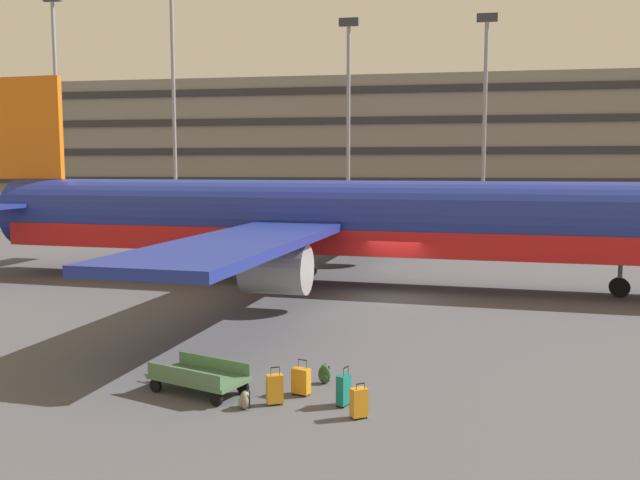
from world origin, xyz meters
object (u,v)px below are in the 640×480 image
suitcase_red (275,389)px  suitcase_small (301,381)px  suitcase_large (359,402)px  baggage_cart (199,377)px  backpack_silver (244,400)px  airliner (320,222)px  backpack_purple (324,375)px  suitcase_navy (344,389)px

suitcase_red → suitcase_small: bearing=58.4°
suitcase_large → baggage_cart: (-4.43, 1.10, 0.03)m
backpack_silver → suitcase_small: bearing=47.1°
airliner → backpack_purple: (2.92, -16.04, -2.97)m
backpack_purple → backpack_silver: bearing=-125.4°
airliner → backpack_silver: 18.63m
suitcase_navy → suitcase_small: (-1.23, 0.62, -0.04)m
airliner → backpack_purple: 16.57m
suitcase_red → backpack_silver: bearing=-146.7°
baggage_cart → suitcase_large: bearing=-13.9°
baggage_cart → backpack_silver: bearing=-32.2°
suitcase_large → airliner: bearing=102.7°
suitcase_navy → suitcase_small: 1.37m
suitcase_small → backpack_silver: suitcase_small is taller
backpack_purple → backpack_silver: size_ratio=1.10×
suitcase_large → backpack_purple: size_ratio=1.57×
backpack_silver → baggage_cart: (-1.54, 0.97, 0.20)m
airliner → suitcase_navy: airliner is taller
backpack_purple → baggage_cart: bearing=-157.2°
airliner → baggage_cart: bearing=-90.8°
suitcase_navy → backpack_purple: suitcase_navy is taller
backpack_purple → backpack_silver: (-1.64, -2.31, -0.02)m
baggage_cart → suitcase_red: bearing=-13.5°
suitcase_red → baggage_cart: size_ratio=0.30×
suitcase_small → backpack_silver: (-1.18, -1.28, -0.16)m
airliner → baggage_cart: 17.60m
suitcase_small → backpack_purple: bearing=66.3°
suitcase_red → baggage_cart: bearing=166.5°
suitcase_red → suitcase_large: bearing=-14.2°
airliner → suitcase_navy: size_ratio=42.22×
airliner → suitcase_large: size_ratio=48.45×
backpack_silver → baggage_cart: bearing=147.8°
suitcase_navy → backpack_silver: (-2.41, -0.66, -0.20)m
suitcase_red → baggage_cart: suitcase_red is taller
suitcase_small → backpack_purple: 1.13m
suitcase_small → baggage_cart: bearing=-173.7°
backpack_purple → airliner: bearing=100.3°
suitcase_navy → baggage_cart: 3.97m
baggage_cart → airliner: bearing=89.2°
suitcase_navy → backpack_purple: (-0.77, 1.65, -0.18)m
suitcase_large → backpack_purple: (-1.25, 2.43, -0.14)m
suitcase_small → suitcase_red: size_ratio=0.94×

